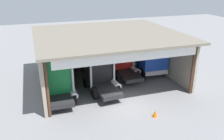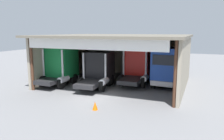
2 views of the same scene
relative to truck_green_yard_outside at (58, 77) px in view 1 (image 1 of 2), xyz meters
name	(u,v)px [view 1 (image 1 of 2)]	position (x,y,z in m)	size (l,w,h in m)	color
ground_plane	(127,105)	(4.98, -2.87, -1.95)	(80.00, 80.00, 0.00)	slate
workshop_shed	(104,45)	(4.98, 3.25, 1.42)	(13.15, 11.82, 4.78)	#9E937F
truck_green_yard_outside	(58,77)	(0.00, 0.00, 0.00)	(2.56, 4.39, 3.70)	#197F3D
truck_black_center_left_bay	(99,72)	(3.71, 0.65, -0.27)	(2.74, 5.11, 3.23)	black
truck_red_right_bay	(120,57)	(6.68, 3.34, 0.00)	(2.73, 5.36, 3.77)	red
truck_blue_center_right_bay	(151,56)	(9.79, 2.60, -0.04)	(2.75, 5.36, 3.67)	#1E47B7
oil_drum	(71,63)	(2.15, 7.28, -1.48)	(0.58, 0.58, 0.95)	#197233
tool_cart	(114,61)	(7.03, 6.31, -1.45)	(0.90, 0.60, 1.00)	black
traffic_cone	(155,113)	(6.26, -5.20, -1.67)	(0.36, 0.36, 0.56)	orange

